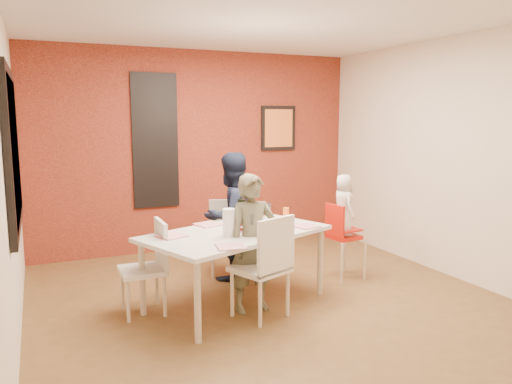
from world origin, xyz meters
name	(u,v)px	position (x,y,z in m)	size (l,w,h in m)	color
ground	(268,299)	(0.00, 0.00, 0.00)	(4.50, 4.50, 0.00)	brown
ceiling	(269,20)	(0.00, 0.00, 2.70)	(4.50, 4.50, 0.02)	silver
wall_back	(198,151)	(0.00, 2.25, 1.35)	(4.50, 0.02, 2.70)	#F0E1C7
wall_front	(442,202)	(0.00, -2.25, 1.35)	(4.50, 0.02, 2.70)	#F0E1C7
wall_left	(9,177)	(-2.25, 0.00, 1.35)	(0.02, 4.50, 2.70)	#F0E1C7
wall_right	(446,158)	(2.25, 0.00, 1.35)	(0.02, 4.50, 2.70)	#F0E1C7
brick_accent_wall	(199,151)	(0.00, 2.23, 1.35)	(4.50, 0.02, 2.70)	maroon
picture_window_frame	(12,150)	(-2.22, 0.20, 1.55)	(0.05, 1.70, 1.30)	black
picture_window_pane	(14,150)	(-2.21, 0.20, 1.55)	(0.02, 1.55, 1.15)	black
glassblock_strip	(155,141)	(-0.60, 2.21, 1.50)	(0.55, 0.03, 1.70)	silver
glassblock_surround	(155,141)	(-0.60, 2.21, 1.50)	(0.60, 0.03, 1.76)	black
art_print_frame	(278,128)	(1.20, 2.21, 1.65)	(0.54, 0.03, 0.64)	black
art_print_canvas	(279,128)	(1.20, 2.19, 1.65)	(0.44, 0.01, 0.54)	orange
dining_table	(236,238)	(-0.33, 0.02, 0.66)	(1.98, 1.53, 0.73)	white
chair_near	(267,262)	(-0.22, -0.42, 0.53)	(0.57, 0.57, 0.95)	white
chair_far	(226,233)	(-0.07, 1.01, 0.47)	(0.50, 0.50, 0.85)	silver
chair_left	(150,262)	(-1.13, 0.16, 0.48)	(0.40, 0.40, 0.87)	silver
high_chair	(341,234)	(1.02, 0.25, 0.52)	(0.40, 0.40, 0.86)	red
child_near	(253,243)	(-0.25, -0.18, 0.65)	(0.47, 0.31, 1.30)	brown
child_far	(231,216)	(-0.09, 0.78, 0.71)	(0.69, 0.54, 1.43)	black
toddler	(343,205)	(1.04, 0.25, 0.85)	(0.33, 0.22, 0.68)	silver
plate_near_left	(231,246)	(-0.59, -0.51, 0.73)	(0.24, 0.24, 0.01)	white
plate_far_mid	(209,224)	(-0.48, 0.39, 0.73)	(0.25, 0.25, 0.01)	white
plate_near_right	(306,226)	(0.38, -0.08, 0.73)	(0.23, 0.23, 0.01)	silver
plate_far_left	(172,236)	(-0.95, 0.06, 0.73)	(0.24, 0.24, 0.01)	white
salad_bowl_a	(252,228)	(-0.19, -0.03, 0.76)	(0.23, 0.23, 0.06)	silver
salad_bowl_b	(254,220)	(-0.01, 0.34, 0.75)	(0.20, 0.20, 0.05)	white
wine_bottle	(242,214)	(-0.23, 0.14, 0.87)	(0.08, 0.08, 0.29)	black
wine_glass_a	(252,224)	(-0.27, -0.22, 0.84)	(0.08, 0.08, 0.22)	white
wine_glass_b	(267,214)	(0.07, 0.18, 0.84)	(0.08, 0.08, 0.22)	white
paper_towel_roll	(229,222)	(-0.46, -0.13, 0.86)	(0.11, 0.11, 0.26)	white
condiment_red	(240,224)	(-0.29, 0.03, 0.79)	(0.03, 0.03, 0.13)	red
condiment_green	(250,221)	(-0.17, 0.05, 0.81)	(0.04, 0.04, 0.16)	#387627
condiment_brown	(242,220)	(-0.22, 0.15, 0.80)	(0.04, 0.04, 0.15)	brown
sippy_cup	(286,213)	(0.40, 0.39, 0.78)	(0.07, 0.07, 0.11)	orange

